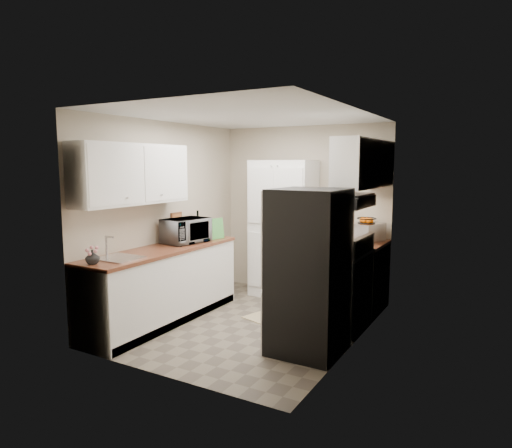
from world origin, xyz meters
name	(u,v)px	position (x,y,z in m)	size (l,w,h in m)	color
ground	(250,324)	(0.00, 0.00, 0.00)	(3.20, 3.20, 0.00)	#665B4C
room_shell	(248,191)	(-0.02, -0.01, 1.63)	(2.64, 3.24, 2.52)	beige
pantry_cabinet	(283,229)	(-0.20, 1.32, 1.00)	(0.90, 0.55, 2.00)	white
base_cabinet_left	(164,286)	(-0.99, -0.43, 0.44)	(0.60, 2.30, 0.88)	white
countertop_left	(163,250)	(-0.99, -0.43, 0.90)	(0.63, 2.33, 0.04)	brown
base_cabinet_right	(359,278)	(0.99, 1.19, 0.44)	(0.60, 0.80, 0.88)	white
countertop_right	(360,244)	(0.99, 1.19, 0.90)	(0.63, 0.83, 0.04)	brown
electric_range	(338,289)	(0.97, 0.39, 0.48)	(0.71, 0.78, 1.13)	#B7B7BC
refrigerator	(309,272)	(0.94, -0.41, 0.85)	(0.70, 0.72, 1.70)	#B7B7BC
microwave	(186,231)	(-0.99, 0.03, 1.08)	(0.58, 0.39, 0.32)	#ADACB1
wine_bottle	(198,225)	(-1.14, 0.49, 1.09)	(0.09, 0.09, 0.34)	black
flower_vase	(92,257)	(-1.01, -1.48, 0.99)	(0.14, 0.14, 0.15)	white
cutting_board	(217,229)	(-0.81, 0.48, 1.06)	(0.02, 0.23, 0.29)	#41913F
toaster_oven	(366,232)	(1.04, 1.29, 1.05)	(0.34, 0.43, 0.25)	#BCBBC0
fruit_basket	(367,219)	(1.05, 1.27, 1.22)	(0.25, 0.25, 0.11)	#E65D02
kitchen_mat	(279,315)	(0.16, 0.46, 0.01)	(0.52, 0.84, 0.01)	tan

